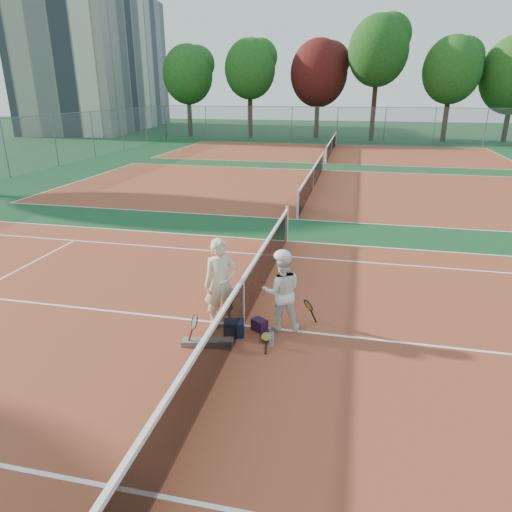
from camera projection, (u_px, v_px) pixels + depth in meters
The scene contains 23 objects.
ground at pixel (243, 326), 8.99m from camera, with size 130.00×130.00×0.00m, color #113E1F.
court_main at pixel (243, 325), 8.99m from camera, with size 23.77×10.97×0.01m, color brown.
court_far_a at pixel (313, 189), 21.38m from camera, with size 23.77×10.97×0.01m, color brown.
court_far_b at pixel (331, 153), 33.76m from camera, with size 23.77×10.97×0.01m, color brown.
net_main at pixel (243, 302), 8.82m from camera, with size 0.10×10.98×1.02m, color black, non-canonical shape.
net_far_a at pixel (313, 178), 21.20m from camera, with size 0.10×10.98×1.02m, color black, non-canonical shape.
net_far_b at pixel (332, 146), 33.59m from camera, with size 0.10×10.98×1.02m, color black, non-canonical shape.
fence_back at pixel (337, 125), 39.67m from camera, with size 32.00×0.06×3.00m, color slate, non-canonical shape.
apartment_block at pixel (99, 61), 52.47m from camera, with size 10.00×22.00×15.00m, color beige.
player_a at pixel (221, 284), 8.69m from camera, with size 0.65×0.43×1.79m, color beige.
player_b at pixel (282, 292), 8.63m from camera, with size 0.75×0.59×1.55m, color white.
racket_red at pixel (195, 330), 8.25m from camera, with size 0.22×0.27×0.58m, color maroon, non-canonical shape.
racket_black_held at pixel (308, 312), 8.94m from camera, with size 0.30×0.27×0.55m, color black, non-canonical shape.
racket_spare at pixel (266, 338), 8.42m from camera, with size 0.60×0.27×0.13m, color black, non-canonical shape.
sports_bag_navy at pixel (234, 328), 8.59m from camera, with size 0.38×0.26×0.30m, color black.
sports_bag_purple at pixel (259, 325), 8.78m from camera, with size 0.29×0.20×0.23m, color #280F2A.
net_cover_canvas at pixel (208, 342), 8.31m from camera, with size 0.95×0.22×0.10m, color #625E58.
water_bottle at pixel (272, 340), 8.19m from camera, with size 0.09×0.09×0.30m, color silver.
tree_back_0 at pixel (188, 75), 44.00m from camera, with size 4.81×4.81×8.54m.
tree_back_1 at pixel (250, 69), 42.44m from camera, with size 4.72×4.72×8.93m.
tree_back_maroon at pixel (319, 73), 42.41m from camera, with size 5.30×5.30×8.90m.
tree_back_3 at pixel (378, 51), 39.48m from camera, with size 5.18×5.18×10.55m.
tree_back_4 at pixel (452, 70), 38.96m from camera, with size 4.89×4.89×8.80m.
Camera 1 is at (1.97, -7.74, 4.37)m, focal length 32.00 mm.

